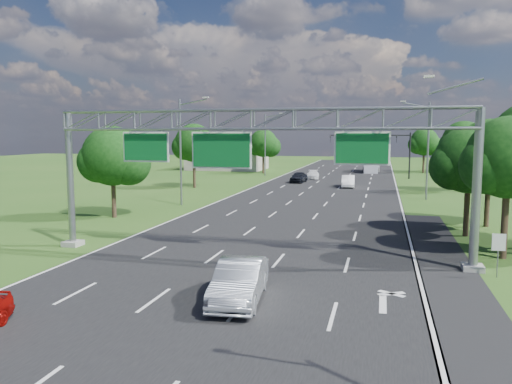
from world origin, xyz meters
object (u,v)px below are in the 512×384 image
(traffic_signal, at_px, (386,145))
(silver_sedan, at_px, (239,281))
(sign_gantry, at_px, (254,131))
(regulatory_sign, at_px, (499,246))
(box_truck, at_px, (371,163))

(traffic_signal, xyz_separation_m, silver_sedan, (-5.90, -60.20, -4.34))
(traffic_signal, bearing_deg, sign_gantry, -97.68)
(silver_sedan, bearing_deg, regulatory_sign, 23.70)
(regulatory_sign, xyz_separation_m, box_truck, (-7.32, 67.26, 0.07))
(regulatory_sign, bearing_deg, silver_sedan, -150.27)
(sign_gantry, height_order, silver_sedan, sign_gantry)
(box_truck, bearing_deg, traffic_signal, -83.05)
(regulatory_sign, distance_m, box_truck, 67.65)
(traffic_signal, bearing_deg, box_truck, 100.26)
(sign_gantry, height_order, box_truck, sign_gantry)
(box_truck, bearing_deg, silver_sedan, -96.04)
(sign_gantry, distance_m, silver_sedan, 9.49)
(sign_gantry, xyz_separation_m, regulatory_sign, (12.07, -1.02, -5.38))
(traffic_signal, relative_size, box_truck, 1.38)
(traffic_signal, bearing_deg, silver_sedan, -95.60)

